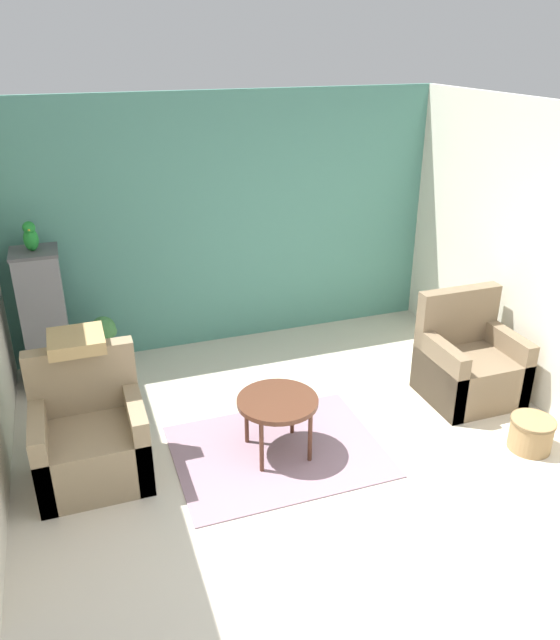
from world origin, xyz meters
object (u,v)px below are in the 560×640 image
at_px(coffee_table, 278,405).
at_px(parrot, 31,237).
at_px(armchair_left, 91,440).
at_px(potted_plant, 105,342).
at_px(wicker_basket, 531,433).
at_px(birdcage, 45,320).
at_px(armchair_right, 468,366).

height_order(coffee_table, parrot, parrot).
relative_size(armchair_left, potted_plant, 1.66).
distance_m(potted_plant, wicker_basket, 4.08).
xyz_separation_m(armchair_left, birdcage, (-0.27, 1.65, 0.34)).
distance_m(parrot, wicker_basket, 4.68).
distance_m(armchair_left, birdcage, 1.70).
xyz_separation_m(birdcage, parrot, (0.00, 0.00, 0.83)).
bearing_deg(coffee_table, wicker_basket, -18.01).
relative_size(armchair_left, wicker_basket, 2.74).
distance_m(armchair_right, wicker_basket, 0.91).
xyz_separation_m(parrot, potted_plant, (0.52, 0.03, -1.17)).
distance_m(armchair_left, potted_plant, 1.69).
distance_m(coffee_table, armchair_right, 2.01).
xyz_separation_m(coffee_table, wicker_basket, (2.00, -0.65, -0.31)).
bearing_deg(parrot, armchair_right, -23.41).
bearing_deg(wicker_basket, armchair_left, 166.08).
bearing_deg(birdcage, potted_plant, 3.15).
bearing_deg(birdcage, armchair_right, -23.38).
relative_size(coffee_table, parrot, 2.32).
bearing_deg(birdcage, armchair_left, -80.74).
bearing_deg(wicker_basket, birdcage, 146.08).
relative_size(birdcage, parrot, 4.82).
distance_m(parrot, potted_plant, 1.28).
height_order(armchair_left, birdcage, birdcage).
bearing_deg(birdcage, wicker_basket, -33.92).
distance_m(armchair_right, potted_plant, 3.58).
height_order(armchair_left, parrot, parrot).
xyz_separation_m(armchair_right, wicker_basket, (0.01, -0.90, -0.17)).
bearing_deg(armchair_right, wicker_basket, -89.22).
xyz_separation_m(coffee_table, armchair_right, (1.99, 0.25, -0.14)).
xyz_separation_m(armchair_left, wicker_basket, (3.45, -0.86, -0.17)).
height_order(armchair_right, wicker_basket, armchair_right).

